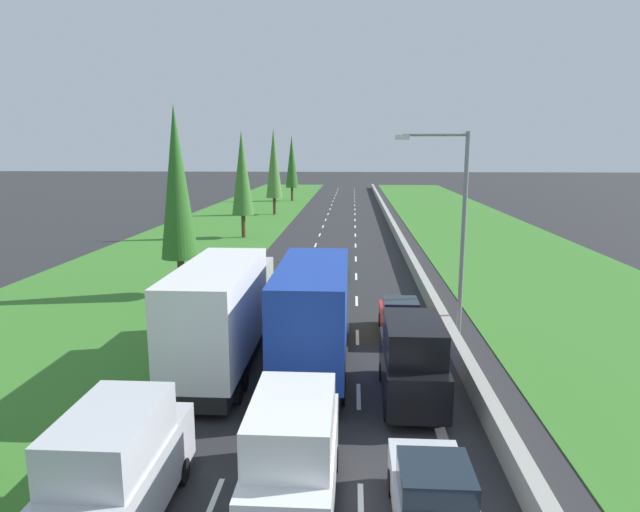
# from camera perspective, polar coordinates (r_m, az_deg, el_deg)

# --- Properties ---
(ground_plane) EXTENTS (300.00, 300.00, 0.00)m
(ground_plane) POSITION_cam_1_polar(r_m,az_deg,el_deg) (63.03, 2.05, 3.42)
(ground_plane) COLOR #28282B
(ground_plane) RESTS_ON ground
(grass_verge_left) EXTENTS (14.00, 140.00, 0.04)m
(grass_verge_left) POSITION_cam_1_polar(r_m,az_deg,el_deg) (64.58, -9.26, 3.48)
(grass_verge_left) COLOR #387528
(grass_verge_left) RESTS_ON ground
(grass_verge_right) EXTENTS (14.00, 140.00, 0.04)m
(grass_verge_right) POSITION_cam_1_polar(r_m,az_deg,el_deg) (64.31, 14.96, 3.22)
(grass_verge_right) COLOR #387528
(grass_verge_right) RESTS_ON ground
(median_barrier) EXTENTS (0.44, 120.00, 0.85)m
(median_barrier) POSITION_cam_1_polar(r_m,az_deg,el_deg) (63.10, 7.25, 3.74)
(median_barrier) COLOR #9E9B93
(median_barrier) RESTS_ON ground
(lane_markings) EXTENTS (3.64, 116.00, 0.01)m
(lane_markings) POSITION_cam_1_polar(r_m,az_deg,el_deg) (63.03, 2.05, 3.43)
(lane_markings) COLOR white
(lane_markings) RESTS_ON ground
(silver_van_left_lane) EXTENTS (1.96, 4.90, 2.82)m
(silver_van_left_lane) POSITION_cam_1_polar(r_m,az_deg,el_deg) (13.61, -20.16, -19.84)
(silver_van_left_lane) COLOR silver
(silver_van_left_lane) RESTS_ON ground
(white_van_centre_lane) EXTENTS (1.96, 4.90, 2.82)m
(white_van_centre_lane) POSITION_cam_1_polar(r_m,az_deg,el_deg) (13.35, -2.75, -19.78)
(white_van_centre_lane) COLOR white
(white_van_centre_lane) RESTS_ON ground
(white_box_truck_left_lane) EXTENTS (2.46, 9.40, 4.18)m
(white_box_truck_left_lane) POSITION_cam_1_polar(r_m,az_deg,el_deg) (21.21, -9.94, -5.77)
(white_box_truck_left_lane) COLOR black
(white_box_truck_left_lane) RESTS_ON ground
(blue_box_truck_centre_lane) EXTENTS (2.46, 9.40, 4.18)m
(blue_box_truck_centre_lane) POSITION_cam_1_polar(r_m,az_deg,el_deg) (20.89, -0.60, -5.85)
(blue_box_truck_centre_lane) COLOR black
(blue_box_truck_centre_lane) RESTS_ON ground
(white_sedan_left_lane) EXTENTS (1.82, 4.50, 1.64)m
(white_sedan_left_lane) POSITION_cam_1_polar(r_m,az_deg,el_deg) (30.29, -6.22, -3.29)
(white_sedan_left_lane) COLOR white
(white_sedan_left_lane) RESTS_ON ground
(silver_hatchback_right_lane) EXTENTS (1.74, 3.90, 1.72)m
(silver_hatchback_right_lane) POSITION_cam_1_polar(r_m,az_deg,el_deg) (13.21, 11.59, -23.26)
(silver_hatchback_right_lane) COLOR silver
(silver_hatchback_right_lane) RESTS_ON ground
(green_sedan_centre_lane) EXTENTS (1.82, 4.50, 1.64)m
(green_sedan_centre_lane) POSITION_cam_1_polar(r_m,az_deg,el_deg) (29.99, 0.16, -3.37)
(green_sedan_centre_lane) COLOR #237A33
(green_sedan_centre_lane) RESTS_ON ground
(black_van_right_lane) EXTENTS (1.96, 4.90, 2.82)m
(black_van_right_lane) POSITION_cam_1_polar(r_m,az_deg,el_deg) (18.68, 9.51, -10.63)
(black_van_right_lane) COLOR black
(black_van_right_lane) RESTS_ON ground
(red_hatchback_right_lane) EXTENTS (1.74, 3.90, 1.72)m
(red_hatchback_right_lane) POSITION_cam_1_polar(r_m,az_deg,el_deg) (25.07, 8.26, -6.31)
(red_hatchback_right_lane) COLOR red
(red_hatchback_right_lane) RESTS_ON ground
(teal_sedan_centre_lane) EXTENTS (1.82, 4.50, 1.64)m
(teal_sedan_centre_lane) POSITION_cam_1_polar(r_m,az_deg,el_deg) (36.20, 1.38, -0.88)
(teal_sedan_centre_lane) COLOR teal
(teal_sedan_centre_lane) RESTS_ON ground
(poplar_tree_second) EXTENTS (2.07, 2.07, 10.71)m
(poplar_tree_second) POSITION_cam_1_polar(r_m,az_deg,el_deg) (31.72, -14.59, 7.30)
(poplar_tree_second) COLOR #4C3823
(poplar_tree_second) RESTS_ON ground
(poplar_tree_third) EXTENTS (2.05, 2.05, 10.00)m
(poplar_tree_third) POSITION_cam_1_polar(r_m,az_deg,el_deg) (52.39, -8.06, 8.44)
(poplar_tree_third) COLOR #4C3823
(poplar_tree_third) RESTS_ON ground
(poplar_tree_fourth) EXTENTS (2.07, 2.07, 10.95)m
(poplar_tree_fourth) POSITION_cam_1_polar(r_m,az_deg,el_deg) (71.13, -4.80, 9.52)
(poplar_tree_fourth) COLOR #4C3823
(poplar_tree_fourth) RESTS_ON ground
(poplar_tree_fifth) EXTENTS (2.06, 2.06, 10.51)m
(poplar_tree_fifth) POSITION_cam_1_polar(r_m,az_deg,el_deg) (90.52, -2.94, 9.69)
(poplar_tree_fifth) COLOR #4C3823
(poplar_tree_fifth) RESTS_ON ground
(street_light_mast) EXTENTS (3.20, 0.28, 9.00)m
(street_light_mast) POSITION_cam_1_polar(r_m,az_deg,el_deg) (25.00, 13.90, 3.75)
(street_light_mast) COLOR gray
(street_light_mast) RESTS_ON ground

